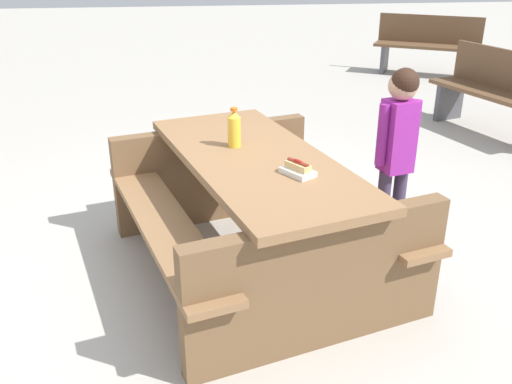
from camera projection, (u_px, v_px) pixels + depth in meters
name	position (u px, v px, depth m)	size (l,w,h in m)	color
ground_plane	(256.00, 268.00, 3.57)	(30.00, 30.00, 0.00)	#B7B2A8
picnic_table	(256.00, 204.00, 3.39)	(2.12, 1.85, 0.75)	olive
soda_bottle	(234.00, 129.00, 3.37)	(0.08, 0.08, 0.24)	yellow
hotdog_tray	(298.00, 169.00, 3.00)	(0.21, 0.19, 0.08)	white
child_in_coat	(398.00, 137.00, 3.54)	(0.21, 0.29, 1.19)	#3F334C
park_bench_near	(499.00, 91.00, 5.85)	(1.55, 0.86, 0.85)	brown
park_bench_mid	(427.00, 44.00, 8.43)	(1.09, 1.50, 0.85)	brown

